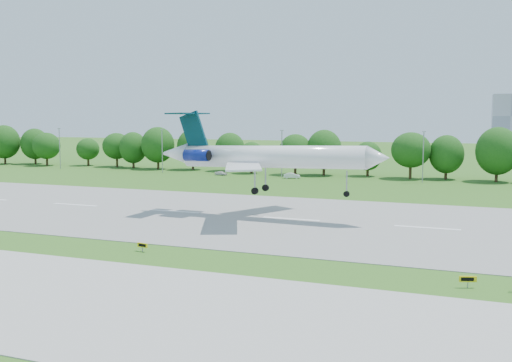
% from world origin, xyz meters
% --- Properties ---
extents(ground, '(600.00, 600.00, 0.00)m').
position_xyz_m(ground, '(0.00, 0.00, 0.00)').
color(ground, '#295817').
rests_on(ground, ground).
extents(runway, '(400.00, 45.00, 0.08)m').
position_xyz_m(runway, '(0.00, 25.00, 0.04)').
color(runway, gray).
rests_on(runway, ground).
extents(taxiway, '(400.00, 23.00, 0.08)m').
position_xyz_m(taxiway, '(0.00, -18.00, 0.04)').
color(taxiway, '#ADADA8').
rests_on(taxiway, ground).
extents(tree_line, '(288.40, 8.40, 10.40)m').
position_xyz_m(tree_line, '(0.00, 92.00, 6.19)').
color(tree_line, '#382314').
rests_on(tree_line, ground).
extents(light_poles, '(175.90, 0.25, 12.19)m').
position_xyz_m(light_poles, '(-2.50, 82.00, 6.34)').
color(light_poles, gray).
rests_on(light_poles, ground).
extents(airliner, '(37.21, 27.16, 12.74)m').
position_xyz_m(airliner, '(-4.93, 25.08, 9.63)').
color(airliner, white).
rests_on(airliner, ground).
extents(taxi_sign_left, '(1.46, 0.39, 1.02)m').
position_xyz_m(taxi_sign_left, '(-10.07, -1.04, 0.75)').
color(taxi_sign_left, gray).
rests_on(taxi_sign_left, ground).
extents(taxi_sign_centre, '(1.55, 0.67, 1.11)m').
position_xyz_m(taxi_sign_centre, '(25.48, -2.81, 0.82)').
color(taxi_sign_centre, gray).
rests_on(taxi_sign_centre, ground).
extents(service_vehicle_a, '(4.41, 2.58, 1.37)m').
position_xyz_m(service_vehicle_a, '(-16.93, 80.91, 0.69)').
color(service_vehicle_a, white).
rests_on(service_vehicle_a, ground).
extents(service_vehicle_b, '(3.58, 1.73, 1.18)m').
position_xyz_m(service_vehicle_b, '(-36.88, 81.41, 0.59)').
color(service_vehicle_b, silver).
rests_on(service_vehicle_b, ground).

